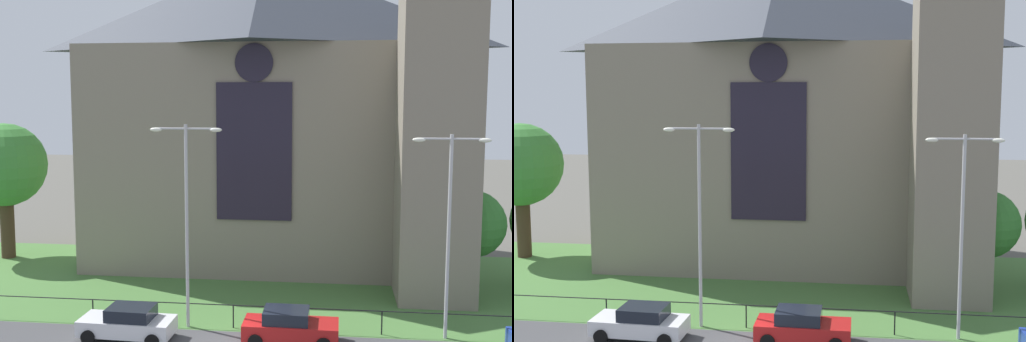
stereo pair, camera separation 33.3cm
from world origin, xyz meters
The scene contains 10 objects.
ground centered at (0.00, 10.00, 0.00)m, with size 160.00×160.00×0.00m, color #56544C.
grass_verge centered at (0.00, 8.00, 0.00)m, with size 120.00×20.00×0.01m, color #477538.
church_building centered at (0.12, 15.67, 10.27)m, with size 23.20×16.20×26.00m.
iron_railing centered at (-0.65, 2.50, 0.96)m, with size 27.64×0.07×1.13m.
tree_left_far centered at (-18.02, 13.90, 6.26)m, with size 5.58×5.58×9.14m.
tree_right_near centered at (11.25, 8.33, 4.11)m, with size 3.61×3.61×5.96m.
streetlamp_near centered at (-2.81, 2.40, 5.98)m, with size 3.37×0.26×9.60m.
streetlamp_far centered at (9.05, 2.40, 5.78)m, with size 3.37×0.26×9.22m.
parked_car_white centered at (-5.13, 0.55, 0.74)m, with size 4.27×2.16×1.51m.
parked_car_red centered at (2.12, 1.02, 0.74)m, with size 4.22×2.05×1.51m.
Camera 2 is at (4.33, -26.09, 10.78)m, focal length 44.63 mm.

